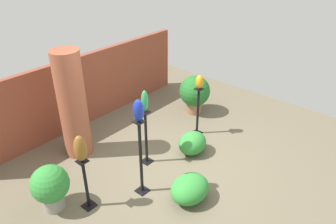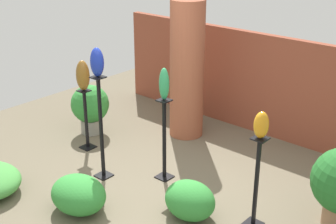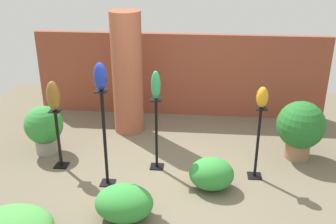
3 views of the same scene
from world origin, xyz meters
name	(u,v)px [view 3 (image 3 of 3)]	position (x,y,z in m)	size (l,w,h in m)	color
ground_plane	(167,183)	(0.00, 0.00, 0.00)	(8.00, 8.00, 0.00)	#6B604C
brick_wall_back	(180,75)	(0.00, 2.54, 0.81)	(5.60, 0.12, 1.61)	brown
brick_pillar	(127,74)	(-0.86, 1.68, 1.07)	(0.53, 0.53, 2.15)	#9E5138
pedestal_cobalt	(105,143)	(-0.84, -0.10, 0.65)	(0.20, 0.20, 1.41)	black
pedestal_bronze	(59,142)	(-1.66, 0.31, 0.42)	(0.20, 0.20, 0.93)	black
pedestal_jade	(157,137)	(-0.20, 0.41, 0.51)	(0.20, 0.20, 1.12)	black
pedestal_amber	(257,146)	(1.26, 0.29, 0.50)	(0.20, 0.20, 1.09)	black
art_vase_cobalt	(100,77)	(-0.84, -0.10, 1.60)	(0.17, 0.17, 0.37)	#192D9E
art_vase_bronze	(53,96)	(-1.66, 0.31, 1.15)	(0.19, 0.20, 0.45)	brown
art_vase_jade	(156,85)	(-0.20, 0.41, 1.33)	(0.13, 0.12, 0.42)	#2D9356
art_vase_amber	(262,97)	(1.26, 0.29, 1.24)	(0.16, 0.17, 0.30)	orange
potted_plant_mid_right	(301,127)	(1.99, 0.92, 0.54)	(0.74, 0.74, 0.94)	#936B4C
potted_plant_mid_left	(44,127)	(-2.04, 0.71, 0.46)	(0.61, 0.61, 0.80)	gray
foliage_bed_east	(124,203)	(-0.45, -0.83, 0.22)	(0.72, 0.59, 0.43)	#338C38
foliage_bed_west	(211,174)	(0.62, -0.07, 0.22)	(0.62, 0.52, 0.45)	#338C38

